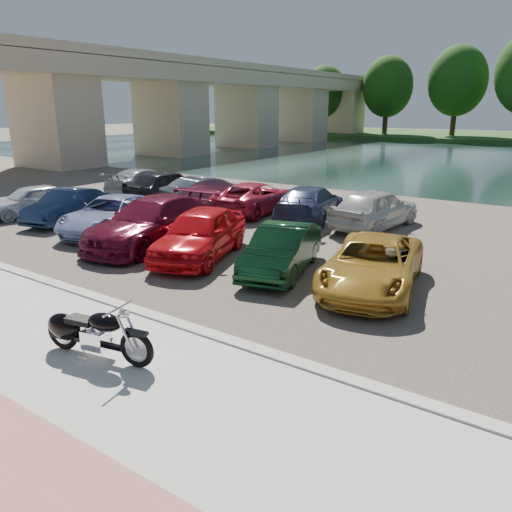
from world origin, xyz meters
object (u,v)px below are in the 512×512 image
(car_2, at_px, (112,215))
(motorcycle, at_px, (88,332))
(car_1, at_px, (67,206))
(car_0, at_px, (31,200))

(car_2, bearing_deg, motorcycle, -58.90)
(car_2, bearing_deg, car_1, 161.07)
(car_0, height_order, car_2, car_2)
(motorcycle, distance_m, car_0, 13.77)
(car_1, bearing_deg, car_2, -16.58)
(car_0, distance_m, car_1, 2.19)
(car_1, relative_size, car_2, 0.83)
(motorcycle, xyz_separation_m, car_1, (-9.98, 6.61, 0.11))
(car_1, height_order, car_2, car_2)
(motorcycle, xyz_separation_m, car_2, (-7.18, 6.51, 0.12))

